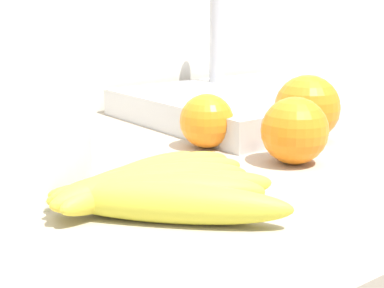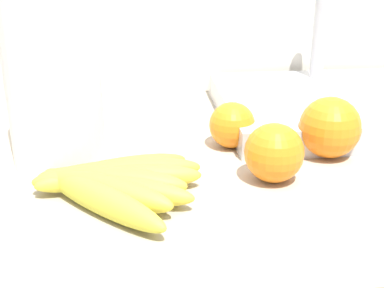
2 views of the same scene
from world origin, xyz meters
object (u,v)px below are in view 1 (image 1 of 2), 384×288
at_px(orange_back_left, 307,108).
at_px(orange_front, 295,131).
at_px(banana_bunch, 155,188).
at_px(orange_back_right, 207,121).
at_px(paper_towel_roll, 17,30).
at_px(sink_basin, 261,102).

xyz_separation_m(orange_back_left, orange_front, (-0.09, -0.07, -0.00)).
distance_m(banana_bunch, orange_back_right, 0.22).
relative_size(orange_back_left, paper_towel_roll, 0.26).
xyz_separation_m(paper_towel_roll, sink_basin, (0.43, 0.13, -0.13)).
height_order(banana_bunch, paper_towel_roll, paper_towel_roll).
distance_m(orange_back_left, orange_front, 0.11).
bearing_deg(banana_bunch, orange_back_left, 16.74).
height_order(orange_front, paper_towel_roll, paper_towel_roll).
distance_m(orange_back_left, sink_basin, 0.17).
bearing_deg(paper_towel_roll, orange_front, -17.63).
relative_size(banana_bunch, orange_front, 2.78).
xyz_separation_m(orange_back_left, paper_towel_roll, (-0.36, 0.02, 0.11)).
relative_size(orange_back_left, orange_back_right, 1.27).
bearing_deg(sink_basin, banana_bunch, -146.25).
bearing_deg(orange_back_left, sink_basin, 66.18).
xyz_separation_m(banana_bunch, sink_basin, (0.36, 0.24, 0.00)).
relative_size(banana_bunch, orange_back_left, 2.45).
height_order(orange_back_left, orange_front, orange_back_left).
distance_m(banana_bunch, paper_towel_roll, 0.18).
relative_size(paper_towel_roll, sink_basin, 0.87).
xyz_separation_m(orange_front, paper_towel_roll, (-0.27, 0.09, 0.11)).
bearing_deg(orange_back_right, banana_bunch, -140.92).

